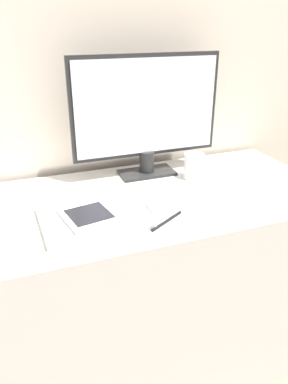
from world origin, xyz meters
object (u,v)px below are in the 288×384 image
object	(u,v)px
monitor	(147,113)
coffee_mug	(194,166)
keyboard	(190,198)
pen	(167,221)
ereader	(89,215)
laptop	(93,217)

from	to	relation	value
monitor	coffee_mug	xyz separation A→B (m)	(0.15, -0.10, -0.18)
keyboard	pen	xyz separation A→B (m)	(-0.13, -0.11, -0.00)
keyboard	ereader	distance (m)	0.34
keyboard	pen	world-z (taller)	keyboard
laptop	coffee_mug	world-z (taller)	coffee_mug
keyboard	pen	size ratio (longest dim) A/B	2.40
ereader	pen	world-z (taller)	ereader
laptop	pen	distance (m)	0.22
ereader	pen	xyz separation A→B (m)	(0.21, -0.08, -0.02)
ereader	coffee_mug	bearing A→B (deg)	23.92
laptop	coffee_mug	bearing A→B (deg)	23.01
coffee_mug	keyboard	bearing A→B (deg)	-120.95
laptop	coffee_mug	distance (m)	0.46
keyboard	laptop	distance (m)	0.33
ereader	monitor	bearing A→B (deg)	45.52
laptop	pen	bearing A→B (deg)	-24.34
monitor	keyboard	bearing A→B (deg)	-79.19
keyboard	coffee_mug	distance (m)	0.20
coffee_mug	pen	distance (m)	0.36
laptop	ereader	size ratio (longest dim) A/B	1.70
laptop	pen	xyz separation A→B (m)	(0.20, -0.09, -0.01)
ereader	coffee_mug	xyz separation A→B (m)	(0.44, 0.19, 0.02)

